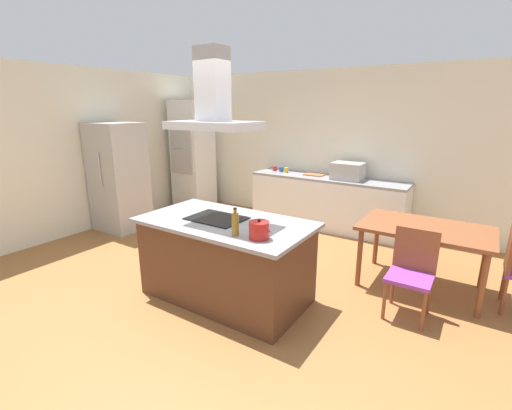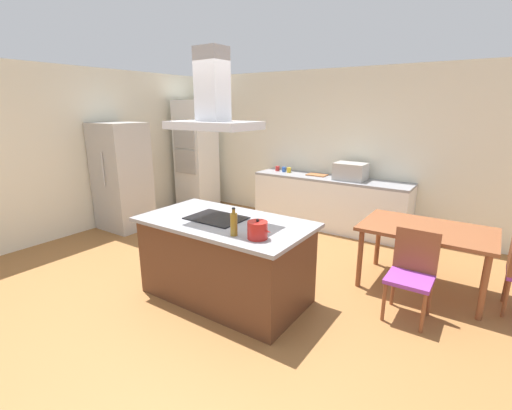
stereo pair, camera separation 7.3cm
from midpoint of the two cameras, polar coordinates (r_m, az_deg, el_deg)
ground at (r=5.31m, az=4.92°, el=-7.56°), size 16.00×16.00×0.00m
wall_back at (r=6.53m, az=12.61°, el=8.76°), size 7.20×0.10×2.70m
wall_left at (r=6.93m, az=-23.30°, el=8.25°), size 0.10×8.80×2.70m
kitchen_island at (r=3.97m, az=-5.37°, el=-8.64°), size 1.86×1.02×0.90m
cooktop at (r=3.88m, az=-6.86°, el=-2.12°), size 0.60×0.44×0.01m
tea_kettle at (r=3.26m, az=-0.12°, el=-4.04°), size 0.24×0.19×0.19m
olive_oil_bottle at (r=3.33m, az=-3.97°, el=-3.05°), size 0.07×0.07×0.27m
back_counter at (r=6.36m, az=10.86°, el=0.41°), size 2.69×0.62×0.90m
countertop_microwave at (r=6.11m, az=14.18°, el=5.29°), size 0.50×0.38×0.28m
coffee_mug_red at (r=6.76m, az=2.71°, el=5.87°), size 0.08×0.08×0.09m
coffee_mug_blue at (r=6.67m, az=3.75°, el=5.72°), size 0.08×0.08×0.09m
coffee_mug_yellow at (r=6.61m, az=4.54°, el=5.62°), size 0.08×0.08×0.09m
cutting_board at (r=6.40m, az=9.01°, el=4.82°), size 0.34×0.24×0.02m
wall_oven_stack at (r=7.59m, az=-10.35°, el=7.89°), size 0.70×0.66×2.20m
refrigerator at (r=6.54m, az=-21.43°, el=4.17°), size 0.80×0.73×1.82m
dining_table at (r=4.52m, az=25.01°, el=-4.17°), size 1.40×0.90×0.75m
chair_facing_island at (r=3.95m, az=23.25°, el=-9.16°), size 0.42×0.42×0.89m
range_hood at (r=3.70m, az=-7.48°, el=15.81°), size 0.90×0.55×0.78m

